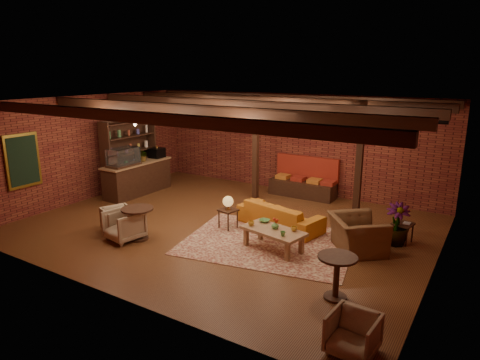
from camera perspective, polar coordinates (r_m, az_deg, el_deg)
The scene contains 29 objects.
floor at distance 11.20m, azimuth -1.95°, elevation -6.15°, with size 10.00×10.00×0.00m, color #3E1D0F.
ceiling at distance 10.50m, azimuth -2.11°, elevation 10.40°, with size 10.00×8.00×0.02m, color black.
wall_back at distance 14.17m, azimuth 7.05°, elevation 4.89°, with size 10.00×0.02×3.20m, color maroon.
wall_front at distance 7.86m, azimuth -18.52°, elevation -3.73°, with size 10.00×0.02×3.20m, color maroon.
wall_left at distance 14.10m, azimuth -19.20°, elevation 4.14°, with size 0.02×8.00×3.20m, color maroon.
wall_right at distance 9.05m, azimuth 25.32°, elevation -2.03°, with size 0.02×8.00×3.20m, color maroon.
ceiling_beams at distance 10.51m, azimuth -2.10°, elevation 9.75°, with size 9.80×6.40×0.22m, color black, non-canonical shape.
ceiling_pipe at distance 11.89m, azimuth 2.27°, elevation 9.21°, with size 0.12×0.12×9.60m, color black.
post_left at distance 13.22m, azimuth 2.11°, elevation 4.29°, with size 0.16×0.16×3.20m, color black.
post_right at distance 11.36m, azimuth 15.60°, elevation 2.04°, with size 0.16×0.16×3.20m, color black.
service_counter at distance 14.25m, azimuth -13.53°, elevation 1.36°, with size 0.80×2.50×1.60m, color black, non-canonical shape.
plant_counter at distance 14.23m, azimuth -12.78°, elevation 3.12°, with size 0.35×0.39×0.30m, color #337F33.
shelving_hutch at distance 14.51m, azimuth -14.47°, elevation 3.16°, with size 0.52×2.00×2.40m, color black, non-canonical shape.
chalkboard_menu at distance 12.75m, azimuth -26.98°, elevation 2.31°, with size 0.08×0.96×1.46m, color black.
banquette at distance 13.76m, azimuth 8.38°, elevation -0.14°, with size 2.10×0.70×1.00m, color maroon, non-canonical shape.
service_sign at distance 13.01m, azimuth 7.87°, elevation 7.33°, with size 0.86×0.06×0.30m, color #FA3919.
ceiling_spotlights at distance 10.53m, azimuth -2.09°, elevation 8.56°, with size 6.40×4.40×0.28m, color black, non-canonical shape.
rug at distance 10.19m, azimuth 3.77°, elevation -8.30°, with size 3.85×2.94×0.01m, color maroon.
sofa at distance 11.05m, azimuth 5.34°, elevation -4.69°, with size 2.26×0.88×0.66m, color #B66519.
coffee_table at distance 9.68m, azimuth 4.43°, elevation -6.86°, with size 1.54×0.99×0.74m.
side_table_lamp at distance 10.84m, azimuth -1.60°, elevation -3.20°, with size 0.48×0.48×0.86m.
round_table_left at distance 10.47m, azimuth -13.48°, elevation -4.98°, with size 0.75×0.75×0.79m.
armchair_a at distance 11.13m, azimuth -15.99°, elevation -4.95°, with size 0.68×0.64×0.70m, color beige.
armchair_b at distance 10.59m, azimuth -15.22°, elevation -5.65°, with size 0.77×0.72×0.79m, color beige.
armchair_right at distance 9.91m, azimuth 15.38°, elevation -6.25°, with size 1.21×0.79×1.06m, color brown.
side_table_book at distance 10.74m, azimuth 20.91°, elevation -5.57°, with size 0.50×0.50×0.50m.
round_table_right at distance 7.86m, azimuth 12.78°, elevation -11.66°, with size 0.69×0.69×0.81m.
armchair_far at distance 6.66m, azimuth 14.84°, elevation -19.02°, with size 0.66×0.62×0.68m, color beige.
plant_tall at distance 10.26m, azimuth 20.65°, elevation -0.38°, with size 1.66×1.66×2.96m, color #4C7F4C.
Camera 1 is at (5.85, -8.69, 3.98)m, focal length 32.00 mm.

